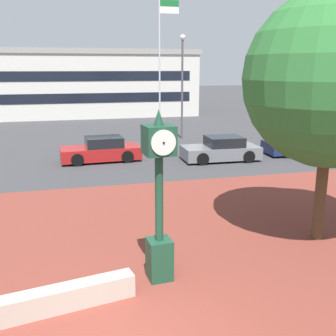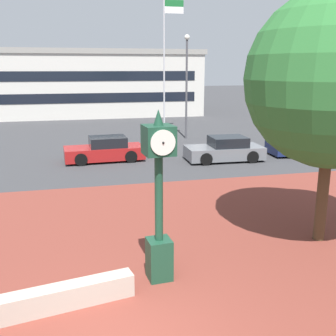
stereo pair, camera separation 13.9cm
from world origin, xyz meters
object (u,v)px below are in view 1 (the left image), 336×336
object	(u,v)px
street_lamp_post	(182,77)
car_street_distant	(221,150)
flagpole_primary	(161,56)
civic_building	(91,82)
plaza_tree	(336,83)
car_street_far	(101,150)
car_street_mid	(305,144)
street_clock	(159,200)

from	to	relation	value
street_lamp_post	car_street_distant	bearing A→B (deg)	-88.84
flagpole_primary	civic_building	size ratio (longest dim) A/B	0.46
flagpole_primary	street_lamp_post	world-z (taller)	flagpole_primary
plaza_tree	car_street_far	bearing A→B (deg)	115.11
plaza_tree	car_street_distant	bearing A→B (deg)	85.34
car_street_far	car_street_mid	bearing A→B (deg)	-98.16
car_street_mid	car_street_far	size ratio (longest dim) A/B	1.11
street_clock	car_street_mid	bearing A→B (deg)	41.74
plaza_tree	street_lamp_post	bearing A→B (deg)	87.73
flagpole_primary	civic_building	world-z (taller)	flagpole_primary
plaza_tree	civic_building	world-z (taller)	plaza_tree
street_clock	car_street_distant	bearing A→B (deg)	57.76
car_street_far	civic_building	distance (m)	24.63
street_clock	street_lamp_post	size ratio (longest dim) A/B	0.57
flagpole_primary	civic_building	xyz separation A→B (m)	(-4.15, 15.99, -2.34)
flagpole_primary	street_lamp_post	bearing A→B (deg)	-74.52
street_clock	car_street_distant	xyz separation A→B (m)	(6.02, 11.35, -1.37)
car_street_far	street_lamp_post	xyz separation A→B (m)	(6.07, 5.64, 3.65)
plaza_tree	car_street_mid	world-z (taller)	plaza_tree
street_clock	plaza_tree	distance (m)	5.89
car_street_distant	street_lamp_post	world-z (taller)	street_lamp_post
car_street_distant	street_lamp_post	bearing A→B (deg)	3.01
car_street_mid	flagpole_primary	bearing A→B (deg)	35.49
car_street_distant	civic_building	bearing A→B (deg)	12.95
street_clock	car_street_far	world-z (taller)	street_clock
car_street_mid	civic_building	size ratio (longest dim) A/B	0.22
car_street_mid	plaza_tree	bearing A→B (deg)	152.30
plaza_tree	flagpole_primary	bearing A→B (deg)	90.29
car_street_distant	flagpole_primary	size ratio (longest dim) A/B	0.42
street_clock	flagpole_primary	distance (m)	22.14
car_street_mid	street_lamp_post	size ratio (longest dim) A/B	0.67
car_street_mid	car_street_far	xyz separation A→B (m)	(-11.47, 1.07, -0.00)
plaza_tree	street_lamp_post	world-z (taller)	street_lamp_post
car_street_mid	civic_building	distance (m)	27.67
car_street_far	car_street_distant	distance (m)	6.37
street_clock	car_street_mid	world-z (taller)	street_clock
car_street_mid	flagpole_primary	xyz separation A→B (m)	(-6.18, 9.54, 5.06)
civic_building	street_lamp_post	size ratio (longest dim) A/B	3.04
street_clock	car_street_distant	size ratio (longest dim) A/B	0.97
plaza_tree	car_street_far	world-z (taller)	plaza_tree
street_clock	civic_building	size ratio (longest dim) A/B	0.19
street_clock	flagpole_primary	world-z (taller)	flagpole_primary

